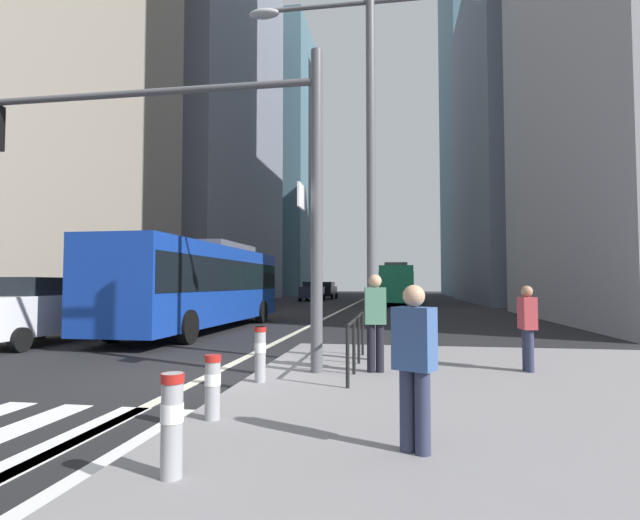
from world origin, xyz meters
The scene contains 23 objects.
ground_plane centered at (0.00, 20.00, 0.00)m, with size 160.00×160.00×0.00m, color black.
median_island centered at (5.50, -1.00, 0.07)m, with size 9.00×10.00×0.15m, color gray.
lane_centre_line centered at (0.00, 30.00, 0.01)m, with size 0.20×80.00×0.01m, color beige.
office_tower_left_mid centered at (-16.00, 37.33, 19.93)m, with size 11.35×24.17×39.86m, color slate.
office_tower_left_far centered at (-16.00, 65.27, 20.36)m, with size 13.55×19.84×40.72m, color slate.
office_tower_right_mid centered at (17.00, 39.09, 15.31)m, with size 13.26×23.17×30.63m, color slate.
office_tower_right_far centered at (17.00, 63.13, 25.83)m, with size 11.98×20.89×51.66m, color slate.
city_bus_blue_oncoming centered at (-3.61, 8.30, 1.84)m, with size 2.81×11.77×3.40m.
sedan_white_oncoming centered at (-6.90, 3.75, 0.99)m, with size 2.05×4.30×1.94m.
city_bus_red_receding centered at (3.57, 32.38, 1.84)m, with size 2.72×11.47×3.40m.
car_oncoming_mid centered at (-4.28, 45.84, 0.99)m, with size 2.19×4.29×1.94m.
car_receding_near centered at (2.56, 45.95, 0.99)m, with size 2.15×4.46×1.94m.
car_receding_far centered at (4.35, 50.21, 0.99)m, with size 2.15×4.58×1.94m.
car_oncoming_far centered at (-4.83, 39.51, 0.99)m, with size 2.16×4.62×1.94m.
traffic_signal_gantry centered at (-0.33, -0.12, 4.16)m, with size 7.17×0.65×6.00m.
street_lamp_post centered at (3.04, 1.51, 5.28)m, with size 5.50×0.32×8.00m.
bollard_front centered at (1.69, -5.00, 0.63)m, with size 0.20×0.20×0.86m.
bollard_left centered at (1.38, -3.30, 0.58)m, with size 0.20×0.20×0.76m.
bollard_right centered at (1.34, -1.11, 0.65)m, with size 0.20×0.20×0.90m.
pedestrian_railing centered at (2.80, 0.40, 0.85)m, with size 0.06×3.53×0.98m.
pedestrian_waiting centered at (3.17, 0.07, 1.15)m, with size 0.41×0.29×1.78m.
pedestrian_walking centered at (5.95, 0.59, 1.02)m, with size 0.28×0.40×1.58m.
pedestrian_far centered at (3.72, -4.07, 1.03)m, with size 0.45×0.39×1.60m.
Camera 1 is at (3.55, -8.85, 1.77)m, focal length 27.10 mm.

